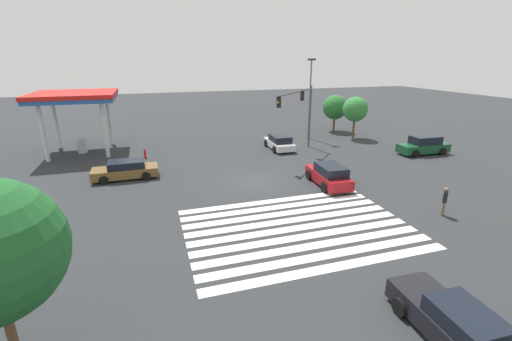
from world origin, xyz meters
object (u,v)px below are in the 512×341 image
(traffic_signal_mast, at_px, (301,106))
(car_0, at_px, (279,142))
(pedestrian, at_px, (445,200))
(tree_corner_a, at_px, (355,109))
(car_3, at_px, (424,146))
(car_2, at_px, (329,175))
(car_5, at_px, (457,327))
(fire_hydrant, at_px, (145,154))
(street_light_pole_a, at_px, (310,92))
(tree_corner_b, at_px, (335,107))
(car_1, at_px, (126,170))

(traffic_signal_mast, xyz_separation_m, car_0, (-1.30, 1.92, -3.79))
(pedestrian, relative_size, tree_corner_a, 0.37)
(car_0, relative_size, car_3, 0.89)
(car_2, distance_m, car_5, 14.38)
(fire_hydrant, bearing_deg, car_2, -41.74)
(traffic_signal_mast, height_order, street_light_pole_a, street_light_pole_a)
(traffic_signal_mast, xyz_separation_m, tree_corner_b, (8.29, 8.12, -1.55))
(tree_corner_b, xyz_separation_m, fire_hydrant, (-22.40, -5.53, -2.51))
(pedestrian, bearing_deg, tree_corner_b, -59.67)
(car_5, relative_size, tree_corner_b, 1.10)
(car_5, height_order, tree_corner_b, tree_corner_b)
(car_2, bearing_deg, fire_hydrant, 51.23)
(car_5, bearing_deg, traffic_signal_mast, -9.60)
(tree_corner_b, bearing_deg, pedestrian, -104.60)
(car_2, height_order, tree_corner_a, tree_corner_a)
(car_5, bearing_deg, street_light_pole_a, -14.14)
(car_0, relative_size, street_light_pole_a, 0.50)
(car_3, relative_size, tree_corner_b, 1.10)
(street_light_pole_a, bearing_deg, car_3, -51.17)
(street_light_pole_a, relative_size, fire_hydrant, 9.99)
(car_1, distance_m, car_3, 26.57)
(car_5, height_order, tree_corner_a, tree_corner_a)
(car_2, bearing_deg, car_5, 169.99)
(pedestrian, distance_m, street_light_pole_a, 20.91)
(car_1, relative_size, tree_corner_b, 1.07)
(pedestrian, xyz_separation_m, fire_hydrant, (-16.38, 17.56, -0.53))
(traffic_signal_mast, distance_m, tree_corner_a, 9.37)
(car_0, bearing_deg, car_5, 172.76)
(car_1, relative_size, car_2, 1.07)
(car_3, relative_size, car_5, 1.01)
(street_light_pole_a, bearing_deg, pedestrian, -93.54)
(pedestrian, bearing_deg, traffic_signal_mast, -36.43)
(street_light_pole_a, xyz_separation_m, tree_corner_b, (4.75, 2.63, -2.17))
(traffic_signal_mast, relative_size, fire_hydrant, 7.08)
(car_3, xyz_separation_m, tree_corner_a, (-2.64, 7.80, 2.44))
(car_1, distance_m, fire_hydrant, 5.46)
(pedestrian, xyz_separation_m, tree_corner_a, (6.12, 18.94, 2.29))
(car_0, bearing_deg, fire_hydrant, 88.00)
(street_light_pole_a, bearing_deg, car_1, -156.79)
(car_2, xyz_separation_m, tree_corner_b, (9.89, 16.69, 2.19))
(car_1, xyz_separation_m, street_light_pole_a, (19.05, 8.17, 4.44))
(fire_hydrant, bearing_deg, street_light_pole_a, 9.33)
(car_0, distance_m, car_2, 10.50)
(car_2, height_order, tree_corner_b, tree_corner_b)
(tree_corner_a, bearing_deg, pedestrian, -107.90)
(car_1, bearing_deg, traffic_signal_mast, -170.74)
(car_0, bearing_deg, street_light_pole_a, -52.73)
(car_0, xyz_separation_m, car_3, (12.34, -5.75, 0.12))
(car_5, distance_m, pedestrian, 10.42)
(traffic_signal_mast, xyz_separation_m, car_2, (-1.60, -8.57, -3.73))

